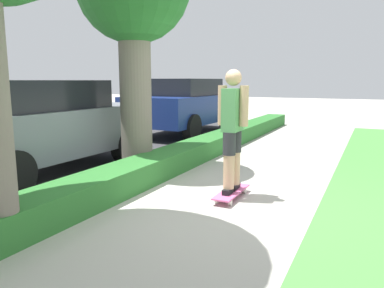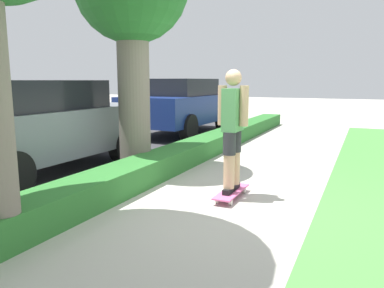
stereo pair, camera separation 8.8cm
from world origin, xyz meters
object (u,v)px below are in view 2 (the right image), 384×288
Objects in this scene: skateboard at (231,192)px; skater_person at (233,128)px; parked_car_rear at (180,105)px; parked_car_middle at (38,125)px.

skater_person is at bearing 7.13° from skateboard.
parked_car_middle is at bearing -178.24° from parked_car_rear.
parked_car_middle is (-0.07, 3.39, -0.13)m from skater_person.
skateboard is at bearing -172.87° from skater_person.
skateboard is 0.21× the size of parked_car_rear.
skater_person is 0.40× the size of parked_car_rear.
parked_car_middle is at bearing 91.22° from skateboard.
skateboard is 6.24m from parked_car_rear.
skater_person reaches higher than parked_car_middle.
parked_car_middle is at bearing 91.22° from skater_person.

